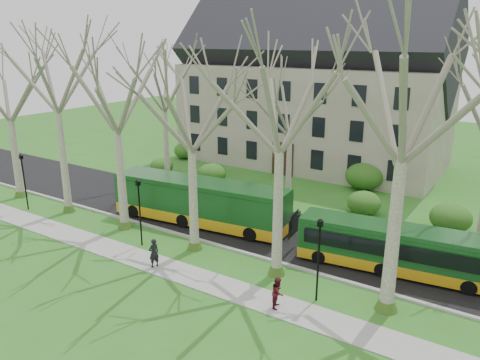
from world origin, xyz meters
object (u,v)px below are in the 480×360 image
bus_lead (200,201)px  pedestrian_b (278,292)px  bus_follow (397,248)px  pedestrian_a (154,253)px

bus_lead → pedestrian_b: size_ratio=8.16×
bus_follow → pedestrian_a: bus_follow is taller
bus_follow → pedestrian_b: 7.85m
bus_lead → bus_follow: (13.55, 0.31, -0.26)m
bus_lead → pedestrian_b: (9.80, -6.57, -0.82)m
bus_follow → pedestrian_b: (-3.75, -6.87, -0.56)m
bus_lead → pedestrian_a: (1.86, -6.72, -0.75)m
pedestrian_a → pedestrian_b: 7.95m
bus_lead → pedestrian_a: 7.01m
bus_follow → pedestrian_b: size_ratio=6.85×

